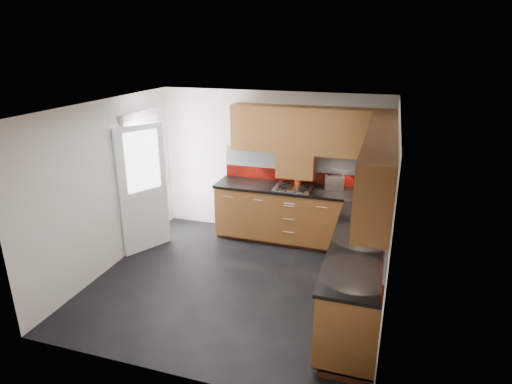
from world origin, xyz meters
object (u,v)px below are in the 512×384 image
(utensil_pot, at_px, (298,179))
(food_processor, at_px, (364,206))
(toaster, at_px, (334,183))
(gas_hob, at_px, (293,187))

(utensil_pot, relative_size, food_processor, 1.31)
(utensil_pot, height_order, food_processor, utensil_pot)
(toaster, bearing_deg, utensil_pot, 177.50)
(food_processor, bearing_deg, toaster, 117.42)
(toaster, xyz_separation_m, food_processor, (0.52, -1.00, 0.04))
(gas_hob, distance_m, food_processor, 1.42)
(gas_hob, height_order, toaster, toaster)
(utensil_pot, bearing_deg, food_processor, -43.01)
(gas_hob, xyz_separation_m, food_processor, (1.14, -0.84, 0.12))
(utensil_pot, bearing_deg, gas_hob, -100.07)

